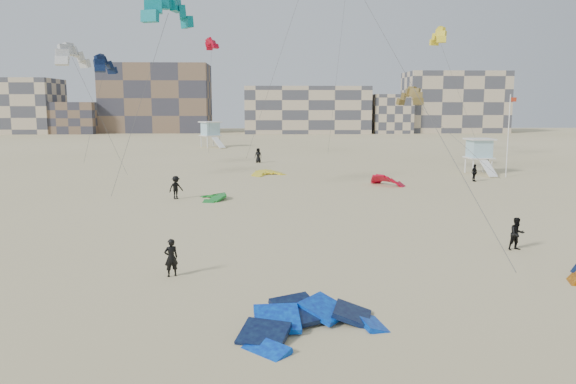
{
  "coord_description": "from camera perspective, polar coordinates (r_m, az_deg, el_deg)",
  "views": [
    {
      "loc": [
        0.42,
        -19.39,
        7.25
      ],
      "look_at": [
        1.22,
        6.0,
        3.31
      ],
      "focal_mm": 35.0,
      "sensor_mm": 36.0,
      "label": 1
    }
  ],
  "objects": [
    {
      "name": "ground",
      "position": [
        20.71,
        -2.92,
        -11.69
      ],
      "size": [
        320.0,
        320.0,
        0.0
      ],
      "primitive_type": "plane",
      "color": "beige",
      "rests_on": "ground"
    },
    {
      "name": "kite_ground_blue",
      "position": [
        18.69,
        2.68,
        -14.02
      ],
      "size": [
        6.95,
        7.05,
        2.81
      ],
      "primitive_type": null,
      "rotation": [
        0.29,
        0.0,
        0.49
      ],
      "color": "#0067ED",
      "rests_on": "ground"
    },
    {
      "name": "kite_ground_green",
      "position": [
        44.05,
        -7.73,
        -0.73
      ],
      "size": [
        3.72,
        3.54,
        1.57
      ],
      "primitive_type": null,
      "rotation": [
        0.25,
        0.0,
        -1.39
      ],
      "color": "#168629",
      "rests_on": "ground"
    },
    {
      "name": "kite_ground_red_far",
      "position": [
        52.06,
        9.96,
        0.68
      ],
      "size": [
        4.62,
        4.6,
        3.0
      ],
      "primitive_type": null,
      "rotation": [
        0.6,
        0.0,
        2.26
      ],
      "color": "#C40022",
      "rests_on": "ground"
    },
    {
      "name": "kite_ground_yellow",
      "position": [
        58.81,
        -2.0,
        1.73
      ],
      "size": [
        4.92,
        5.0,
        1.68
      ],
      "primitive_type": null,
      "rotation": [
        0.23,
        0.0,
        0.51
      ],
      "color": "#FFF423",
      "rests_on": "ground"
    },
    {
      "name": "kitesurfer_main",
      "position": [
        24.56,
        -11.79,
        -6.54
      ],
      "size": [
        0.71,
        0.62,
        1.65
      ],
      "primitive_type": "imported",
      "rotation": [
        0.0,
        0.0,
        3.62
      ],
      "color": "black",
      "rests_on": "ground"
    },
    {
      "name": "kitesurfer_b",
      "position": [
        30.6,
        22.24,
        -3.96
      ],
      "size": [
        0.92,
        0.78,
        1.67
      ],
      "primitive_type": "imported",
      "rotation": [
        0.0,
        0.0,
        0.21
      ],
      "color": "black",
      "rests_on": "ground"
    },
    {
      "name": "kitesurfer_c",
      "position": [
        44.5,
        -11.32,
        0.45
      ],
      "size": [
        1.34,
        1.25,
        1.81
      ],
      "primitive_type": "imported",
      "rotation": [
        0.0,
        0.0,
        0.67
      ],
      "color": "black",
      "rests_on": "ground"
    },
    {
      "name": "kitesurfer_d",
      "position": [
        56.63,
        18.41,
        1.86
      ],
      "size": [
        0.55,
        1.03,
        1.67
      ],
      "primitive_type": "imported",
      "rotation": [
        0.0,
        0.0,
        1.72
      ],
      "color": "black",
      "rests_on": "ground"
    },
    {
      "name": "kitesurfer_e",
      "position": [
        71.56,
        -3.05,
        3.74
      ],
      "size": [
        1.03,
        0.82,
        1.85
      ],
      "primitive_type": "imported",
      "rotation": [
        0.0,
        0.0,
        -0.28
      ],
      "color": "black",
      "rests_on": "ground"
    },
    {
      "name": "kitesurfer_f",
      "position": [
        75.33,
        19.64,
        3.45
      ],
      "size": [
        0.6,
        1.64,
        1.75
      ],
      "primitive_type": "imported",
      "rotation": [
        0.0,
        0.0,
        -1.62
      ],
      "color": "black",
      "rests_on": "ground"
    },
    {
      "name": "kite_fly_teal_a",
      "position": [
        45.6,
        -12.05,
        17.36
      ],
      "size": [
        6.33,
        8.78,
        14.53
      ],
      "rotation": [
        0.0,
        0.0,
        0.93
      ],
      "color": "#0B819D",
      "rests_on": "ground"
    },
    {
      "name": "kite_fly_grey",
      "position": [
        56.23,
        -21.07,
        12.62
      ],
      "size": [
        7.6,
        4.87,
        12.08
      ],
      "rotation": [
        0.0,
        0.0,
        1.29
      ],
      "color": "white",
      "rests_on": "ground"
    },
    {
      "name": "kite_fly_olive",
      "position": [
        61.83,
        12.29,
        9.31
      ],
      "size": [
        7.28,
        15.01,
        8.32
      ],
      "rotation": [
        0.0,
        0.0,
        -1.17
      ],
      "color": "brown",
      "rests_on": "ground"
    },
    {
      "name": "kite_fly_yellow",
      "position": [
        76.7,
        15.03,
        14.92
      ],
      "size": [
        7.94,
        4.08,
        16.12
      ],
      "rotation": [
        0.0,
        0.0,
        -1.6
      ],
      "color": "#FFF423",
      "rests_on": "ground"
    },
    {
      "name": "kite_fly_navy",
      "position": [
        67.3,
        -18.11,
        12.09
      ],
      "size": [
        4.46,
        5.62,
        12.18
      ],
      "rotation": [
        0.0,
        0.0,
        1.45
      ],
      "color": "#0E2545",
      "rests_on": "ground"
    },
    {
      "name": "kite_fly_red",
      "position": [
        78.02,
        -7.78,
        14.6
      ],
      "size": [
        3.98,
        4.43,
        15.47
      ],
      "rotation": [
        0.0,
        0.0,
        1.99
      ],
      "color": "#C40022",
      "rests_on": "ground"
    },
    {
      "name": "lifeguard_tower_near",
      "position": [
        63.16,
        18.83,
        3.46
      ],
      "size": [
        2.83,
        5.22,
        3.76
      ],
      "rotation": [
        0.0,
        0.0,
        0.06
      ],
      "color": "white",
      "rests_on": "ground"
    },
    {
      "name": "lifeguard_tower_far",
      "position": [
        99.03,
        -7.89,
        5.81
      ],
      "size": [
        4.34,
        6.68,
        4.44
      ],
      "rotation": [
        0.0,
        0.0,
        0.58
      ],
      "color": "white",
      "rests_on": "ground"
    },
    {
      "name": "flagpole",
      "position": [
        60.92,
        21.48,
        5.49
      ],
      "size": [
        0.68,
        0.1,
        8.32
      ],
      "color": "white",
      "rests_on": "ground"
    },
    {
      "name": "condo_west_b",
      "position": [
        156.39,
        -13.19,
        9.23
      ],
      "size": [
        28.0,
        14.0,
        18.0
      ],
      "primitive_type": "cube",
      "color": "brown",
      "rests_on": "ground"
    },
    {
      "name": "condo_mid",
      "position": [
        149.7,
        1.89,
        8.34
      ],
      "size": [
        32.0,
        16.0,
        12.0
      ],
      "primitive_type": "cube",
      "color": "#C4AF90",
      "rests_on": "ground"
    },
    {
      "name": "condo_east",
      "position": [
        159.3,
        16.53,
        8.73
      ],
      "size": [
        26.0,
        14.0,
        16.0
      ],
      "primitive_type": "cube",
      "color": "#C4AF90",
      "rests_on": "ground"
    },
    {
      "name": "condo_fill_left",
      "position": [
        155.81,
        -20.84,
        7.05
      ],
      "size": [
        12.0,
        10.0,
        8.0
      ],
      "primitive_type": "cube",
      "color": "brown",
      "rests_on": "ground"
    },
    {
      "name": "condo_fill_right",
      "position": [
        150.75,
        10.39,
        7.82
      ],
      "size": [
        10.0,
        10.0,
        10.0
      ],
      "primitive_type": "cube",
      "color": "#C4AF90",
      "rests_on": "ground"
    }
  ]
}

